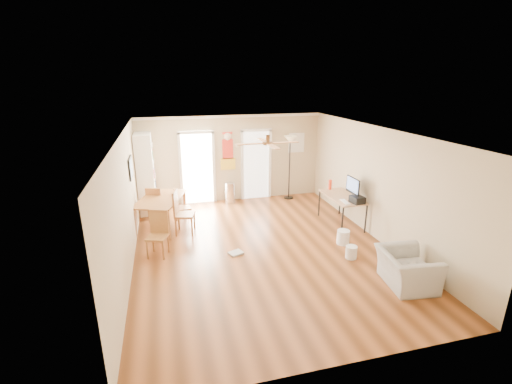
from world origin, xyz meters
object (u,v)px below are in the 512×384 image
object	(u,v)px
dining_chair_near	(157,235)
wastebasket_a	(343,237)
dining_chair_far	(156,204)
printer	(357,200)
trash_can	(230,193)
dining_chair_right_b	(185,212)
dining_chair_right_a	(183,206)
computer_desk	(341,210)
wastebasket_b	(351,252)
torchiere_lamp	(289,168)
armchair	(407,269)
bookshelf	(146,173)
dining_table	(161,213)

from	to	relation	value
dining_chair_near	wastebasket_a	size ratio (longest dim) A/B	2.96
dining_chair_far	printer	distance (m)	5.13
trash_can	wastebasket_a	bearing A→B (deg)	-59.80
dining_chair_right_b	printer	xyz separation A→B (m)	(4.05, -0.98, 0.30)
dining_chair_right_b	dining_chair_near	xyz separation A→B (m)	(-0.64, -1.04, -0.05)
dining_chair_right_a	printer	distance (m)	4.40
computer_desk	wastebasket_b	bearing A→B (deg)	-110.45
dining_chair_near	torchiere_lamp	size ratio (longest dim) A/B	0.50
dining_chair_right_a	armchair	distance (m)	5.52
bookshelf	torchiere_lamp	distance (m)	4.24
torchiere_lamp	wastebasket_a	size ratio (longest dim) A/B	5.98
dining_chair_far	printer	world-z (taller)	dining_chair_far
torchiere_lamp	dining_chair_near	bearing A→B (deg)	-143.88
dining_chair_near	dining_chair_far	xyz separation A→B (m)	(-0.03, 2.03, -0.01)
wastebasket_b	trash_can	bearing A→B (deg)	114.15
dining_chair_far	trash_can	world-z (taller)	dining_chair_far
bookshelf	printer	distance (m)	5.70
dining_chair_right_a	wastebasket_b	size ratio (longest dim) A/B	3.29
dining_chair_right_b	computer_desk	size ratio (longest dim) A/B	0.76
dining_chair_far	armchair	distance (m)	6.20
dining_chair_right_b	dining_chair_near	world-z (taller)	dining_chair_right_b
dining_chair_right_b	printer	bearing A→B (deg)	-89.97
printer	torchiere_lamp	bearing A→B (deg)	98.03
torchiere_lamp	armchair	distance (m)	5.27
trash_can	wastebasket_b	bearing A→B (deg)	-65.85
armchair	dining_table	bearing A→B (deg)	55.56
dining_chair_far	dining_table	bearing A→B (deg)	120.46
wastebasket_b	dining_table	bearing A→B (deg)	144.98
bookshelf	wastebasket_b	world-z (taller)	bookshelf
trash_can	printer	bearing A→B (deg)	-48.19
dining_chair_near	printer	xyz separation A→B (m)	(4.69, 0.06, 0.35)
computer_desk	armchair	distance (m)	2.92
wastebasket_a	dining_chair_far	bearing A→B (deg)	148.81
dining_chair_right_a	printer	world-z (taller)	printer
computer_desk	trash_can	bearing A→B (deg)	136.64
wastebasket_a	dining_chair_right_a	bearing A→B (deg)	147.36
dining_chair_far	wastebasket_b	world-z (taller)	dining_chair_far
dining_table	trash_can	distance (m)	2.45
bookshelf	dining_chair_right_a	bearing A→B (deg)	-37.92
dining_chair_near	dining_chair_far	distance (m)	2.03
dining_chair_far	computer_desk	bearing A→B (deg)	178.39
trash_can	wastebasket_a	distance (m)	3.96
dining_table	wastebasket_a	xyz separation A→B (m)	(4.01, -2.03, -0.22)
bookshelf	computer_desk	xyz separation A→B (m)	(4.85, -2.24, -0.73)
dining_table	dining_chair_near	bearing A→B (deg)	-93.47
dining_chair_far	wastebasket_b	size ratio (longest dim) A/B	3.45
bookshelf	wastebasket_a	xyz separation A→B (m)	(4.36, -3.32, -0.95)
dining_chair_right_a	computer_desk	size ratio (longest dim) A/B	0.64
printer	wastebasket_a	xyz separation A→B (m)	(-0.59, -0.53, -0.68)
torchiere_lamp	computer_desk	world-z (taller)	torchiere_lamp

